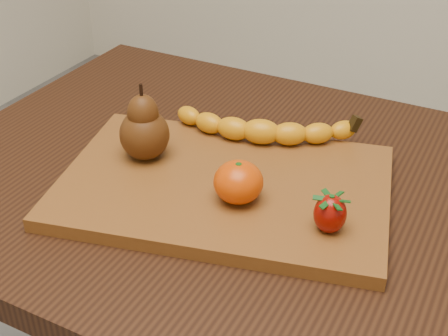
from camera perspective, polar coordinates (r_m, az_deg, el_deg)
The scene contains 6 objects.
table at distance 0.95m, azimuth 3.40°, elevation -6.24°, with size 1.00×0.70×0.76m.
cutting_board at distance 0.87m, azimuth 0.00°, elevation -1.67°, with size 0.45×0.30×0.02m, color brown.
banana at distance 0.94m, azimuth 3.40°, elevation 3.34°, with size 0.24×0.06×0.04m, color orange, non-canonical shape.
pear at distance 0.90m, azimuth -7.37°, elevation 4.21°, with size 0.07×0.07×0.11m, color #49250B, non-canonical shape.
mandarin at distance 0.81m, azimuth 1.32°, elevation -1.29°, with size 0.07×0.07×0.06m, color #CB3D02.
strawberry at distance 0.77m, azimuth 9.68°, elevation -4.03°, with size 0.04×0.04×0.05m, color #860A03, non-canonical shape.
Camera 1 is at (0.29, -0.69, 1.26)m, focal length 50.00 mm.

